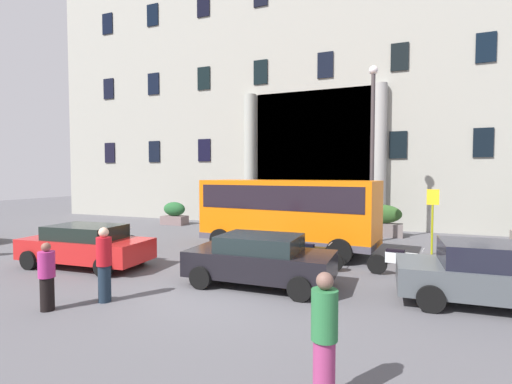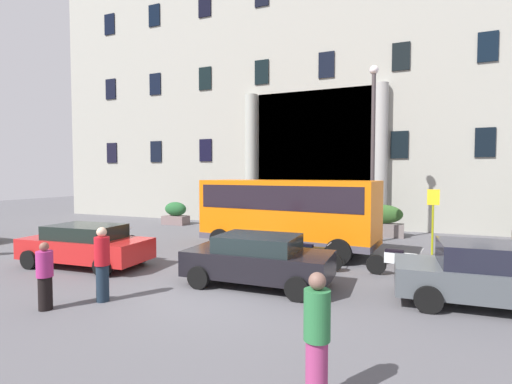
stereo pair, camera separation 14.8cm
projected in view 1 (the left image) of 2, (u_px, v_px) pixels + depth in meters
ground_plane at (226, 293)px, 9.87m from camera, size 80.00×64.00×0.12m
office_building_facade at (338, 64)px, 25.57m from camera, size 40.10×9.64×21.42m
orange_minibus at (288, 209)px, 14.87m from camera, size 7.20×3.19×2.87m
bus_stop_sign at (432, 214)px, 14.34m from camera, size 0.44×0.08×2.53m
hedge_planter_west at (293, 219)px, 20.15m from camera, size 2.00×0.76×1.45m
hedge_planter_east at (381, 221)px, 18.66m from camera, size 2.08×0.79×1.60m
hedge_planter_far_west at (174, 214)px, 23.01m from camera, size 1.53×0.89×1.39m
white_taxi_kerbside at (86, 245)px, 12.48m from camera, size 4.45×2.22×1.40m
parked_coupe_end at (496, 274)px, 8.72m from camera, size 4.43×2.21×1.49m
parked_hatchback_near at (260, 259)px, 10.40m from camera, size 4.08×2.08×1.41m
motorcycle_near_kerb at (400, 262)px, 11.24m from camera, size 2.02×0.55×0.89m
scooter_by_planter at (310, 255)px, 12.16m from camera, size 2.07×0.55×0.89m
motorcycle_far_end at (113, 238)px, 15.40m from camera, size 2.07×0.68×0.89m
pedestrian_man_red_shirt at (104, 264)px, 9.01m from camera, size 0.36×0.36×1.82m
pedestrian_woman_dark_dress at (324, 337)px, 4.99m from camera, size 0.36×0.36×1.80m
pedestrian_woman_with_bag at (47, 277)px, 8.44m from camera, size 0.36×0.36×1.56m
lamppost_plaza_centre at (372, 141)px, 16.76m from camera, size 0.40×0.40×7.97m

